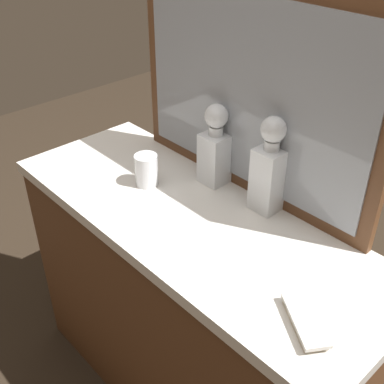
% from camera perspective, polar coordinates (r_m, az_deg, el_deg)
% --- Properties ---
extents(dresser, '(1.31, 0.49, 0.86)m').
position_cam_1_polar(dresser, '(1.75, 0.00, -14.02)').
color(dresser, brown).
rests_on(dresser, ground_plane).
extents(dresser_mirror, '(0.91, 0.03, 0.64)m').
position_cam_1_polar(dresser_mirror, '(1.45, 6.79, 11.35)').
color(dresser_mirror, brown).
rests_on(dresser_mirror, dresser).
extents(crystal_decanter_far_right, '(0.08, 0.08, 0.27)m').
position_cam_1_polar(crystal_decanter_far_right, '(1.57, 2.75, 4.74)').
color(crystal_decanter_far_right, white).
rests_on(crystal_decanter_far_right, dresser).
extents(crystal_decanter_right, '(0.08, 0.08, 0.30)m').
position_cam_1_polar(crystal_decanter_right, '(1.44, 9.03, 2.16)').
color(crystal_decanter_right, white).
rests_on(crystal_decanter_right, dresser).
extents(crystal_tumbler_rear, '(0.08, 0.08, 0.11)m').
position_cam_1_polar(crystal_tumbler_rear, '(1.59, -5.37, 2.44)').
color(crystal_tumbler_rear, white).
rests_on(crystal_tumbler_rear, dresser).
extents(silver_brush_center, '(0.17, 0.14, 0.02)m').
position_cam_1_polar(silver_brush_center, '(1.16, 13.11, -14.57)').
color(silver_brush_center, '#B7A88C').
rests_on(silver_brush_center, dresser).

